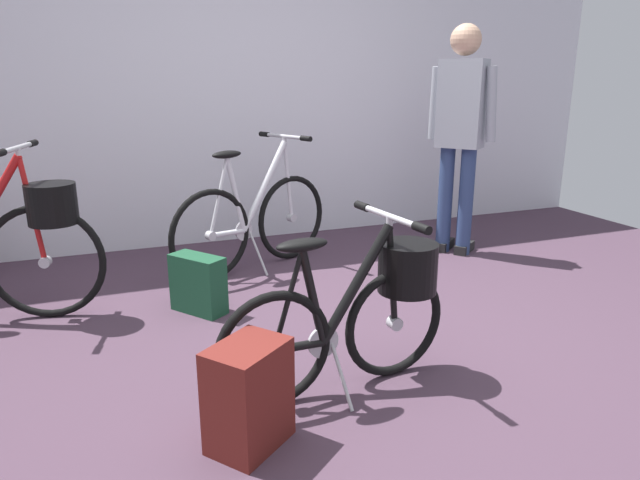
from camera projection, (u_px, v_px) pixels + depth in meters
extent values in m
plane|color=#473342|center=(350.00, 364.00, 2.69)|extent=(6.91, 6.91, 0.00)
cube|color=silver|center=(228.00, 65.00, 4.44)|extent=(6.91, 0.10, 2.81)
torus|color=black|center=(395.00, 323.00, 2.53)|extent=(0.50, 0.09, 0.50)
cylinder|color=#B7B7BC|center=(395.00, 323.00, 2.53)|extent=(0.06, 0.06, 0.06)
torus|color=black|center=(274.00, 350.00, 2.27)|extent=(0.50, 0.09, 0.50)
cylinder|color=#B7B7BC|center=(274.00, 350.00, 2.27)|extent=(0.06, 0.06, 0.06)
cylinder|color=black|center=(299.00, 346.00, 2.32)|extent=(0.22, 0.06, 0.05)
cylinder|color=black|center=(356.00, 284.00, 2.38)|extent=(0.35, 0.08, 0.49)
cylinder|color=black|center=(313.00, 297.00, 2.29)|extent=(0.13, 0.05, 0.42)
cylinder|color=black|center=(299.00, 346.00, 2.32)|extent=(0.22, 0.05, 0.04)
cylinder|color=black|center=(392.00, 276.00, 2.45)|extent=(0.08, 0.04, 0.46)
cylinder|color=black|center=(288.00, 301.00, 2.24)|extent=(0.15, 0.04, 0.41)
ellipsoid|color=black|center=(302.00, 245.00, 2.21)|extent=(0.23, 0.11, 0.05)
cylinder|color=#B7B7BC|center=(389.00, 221.00, 2.38)|extent=(0.03, 0.03, 0.04)
cylinder|color=#B7B7BC|center=(390.00, 216.00, 2.37)|extent=(0.07, 0.44, 0.03)
cylinder|color=black|center=(422.00, 228.00, 2.18)|extent=(0.05, 0.09, 0.04)
cylinder|color=black|center=(362.00, 206.00, 2.56)|extent=(0.05, 0.09, 0.04)
cylinder|color=#B7B7BC|center=(323.00, 342.00, 2.37)|extent=(0.14, 0.03, 0.14)
cylinder|color=#B7B7BC|center=(342.00, 376.00, 2.35)|extent=(0.04, 0.19, 0.24)
cylinder|color=black|center=(408.00, 267.00, 2.48)|extent=(0.29, 0.29, 0.22)
torus|color=black|center=(292.00, 218.00, 4.19)|extent=(0.58, 0.29, 0.62)
cylinder|color=#B7B7BC|center=(292.00, 218.00, 4.19)|extent=(0.08, 0.07, 0.06)
torus|color=black|center=(211.00, 236.00, 3.71)|extent=(0.58, 0.29, 0.62)
cylinder|color=#B7B7BC|center=(211.00, 236.00, 3.71)|extent=(0.08, 0.07, 0.06)
cylinder|color=silver|center=(228.00, 233.00, 3.80)|extent=(0.26, 0.14, 0.05)
cylinder|color=silver|center=(264.00, 186.00, 3.95)|extent=(0.40, 0.21, 0.60)
cylinder|color=silver|center=(236.00, 195.00, 3.79)|extent=(0.15, 0.09, 0.52)
cylinder|color=silver|center=(228.00, 233.00, 3.80)|extent=(0.26, 0.13, 0.04)
cylinder|color=silver|center=(288.00, 181.00, 4.10)|extent=(0.09, 0.06, 0.56)
cylinder|color=silver|center=(219.00, 197.00, 3.69)|extent=(0.17, 0.09, 0.50)
ellipsoid|color=black|center=(227.00, 154.00, 3.67)|extent=(0.24, 0.17, 0.05)
cylinder|color=#B7B7BC|center=(284.00, 139.00, 4.00)|extent=(0.03, 0.03, 0.04)
cylinder|color=#B7B7BC|center=(284.00, 136.00, 3.99)|extent=(0.20, 0.41, 0.03)
cylinder|color=black|center=(306.00, 139.00, 3.84)|extent=(0.07, 0.10, 0.04)
cylinder|color=black|center=(264.00, 134.00, 4.14)|extent=(0.07, 0.10, 0.04)
cylinder|color=#B7B7BC|center=(244.00, 231.00, 3.90)|extent=(0.13, 0.07, 0.14)
cylinder|color=#B7B7BC|center=(258.00, 253.00, 3.91)|extent=(0.09, 0.18, 0.29)
torus|color=black|center=(45.00, 262.00, 3.13)|extent=(0.64, 0.20, 0.65)
cylinder|color=#B7B7BC|center=(45.00, 262.00, 3.13)|extent=(0.07, 0.06, 0.06)
cylinder|color=red|center=(32.00, 210.00, 3.05)|extent=(0.09, 0.05, 0.59)
cylinder|color=#B7B7BC|center=(18.00, 152.00, 2.96)|extent=(0.03, 0.03, 0.04)
cylinder|color=#B7B7BC|center=(17.00, 148.00, 2.95)|extent=(0.13, 0.43, 0.03)
cylinder|color=black|center=(0.00, 153.00, 2.74)|extent=(0.06, 0.10, 0.04)
cylinder|color=black|center=(32.00, 143.00, 3.16)|extent=(0.06, 0.10, 0.04)
cylinder|color=black|center=(52.00, 204.00, 3.05)|extent=(0.32, 0.32, 0.22)
cylinder|color=navy|center=(466.00, 202.00, 4.27)|extent=(0.11, 0.11, 0.81)
cube|color=black|center=(464.00, 248.00, 4.41)|extent=(0.25, 0.22, 0.07)
cylinder|color=navy|center=(445.00, 200.00, 4.35)|extent=(0.11, 0.11, 0.81)
cube|color=black|center=(444.00, 245.00, 4.49)|extent=(0.25, 0.22, 0.07)
cube|color=#999EA8|center=(462.00, 104.00, 4.11)|extent=(0.35, 0.38, 0.62)
cylinder|color=#999EA8|center=(491.00, 105.00, 4.02)|extent=(0.11, 0.08, 0.53)
cylinder|color=#999EA8|center=(435.00, 103.00, 4.23)|extent=(0.10, 0.12, 0.53)
sphere|color=tan|center=(466.00, 40.00, 3.99)|extent=(0.22, 0.22, 0.22)
cube|color=maroon|center=(249.00, 396.00, 2.05)|extent=(0.36, 0.34, 0.40)
cube|color=maroon|center=(224.00, 401.00, 2.12)|extent=(0.18, 0.15, 0.17)
cube|color=#19472D|center=(198.00, 284.00, 3.25)|extent=(0.31, 0.35, 0.34)
cube|color=#1F5939|center=(209.00, 288.00, 3.33)|extent=(0.16, 0.20, 0.15)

